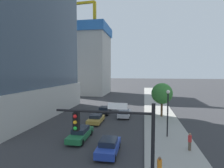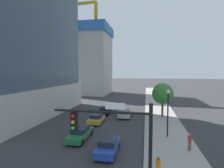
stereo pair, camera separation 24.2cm
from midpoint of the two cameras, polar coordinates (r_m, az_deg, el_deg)
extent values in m
cube|color=#9E9B93|center=(27.79, 15.63, -12.40)|extent=(5.39, 120.00, 0.15)
cube|color=#B2AFA8|center=(39.51, -32.13, -4.29)|extent=(22.05, 25.19, 5.15)
cube|color=#B2AFA8|center=(64.59, -8.51, 7.43)|extent=(15.55, 14.35, 23.56)
cube|color=#2D6BB7|center=(66.02, -8.61, 16.37)|extent=(16.48, 15.21, 3.00)
cube|color=gold|center=(59.41, -5.55, 10.85)|extent=(0.90, 0.90, 29.95)
cube|color=gold|center=(64.77, -10.21, 23.88)|extent=(10.04, 1.45, 0.70)
cylinder|color=black|center=(10.73, 12.08, -22.00)|extent=(0.20, 0.20, 6.01)
cylinder|color=black|center=(10.19, -3.62, -8.79)|extent=(5.52, 0.14, 0.14)
cube|color=black|center=(10.81, -11.87, -11.53)|extent=(0.32, 0.36, 1.05)
sphere|color=red|center=(10.56, -12.29, -10.01)|extent=(0.22, 0.22, 0.22)
sphere|color=orange|center=(10.64, -12.26, -11.78)|extent=(0.22, 0.22, 0.22)
sphere|color=green|center=(10.74, -12.23, -13.53)|extent=(0.22, 0.22, 0.22)
cube|color=white|center=(9.96, 1.04, -7.02)|extent=(1.10, 0.04, 0.36)
cylinder|color=black|center=(22.42, 16.90, -9.39)|extent=(0.16, 0.16, 5.15)
sphere|color=silver|center=(21.95, 17.04, -2.37)|extent=(0.44, 0.44, 0.44)
cylinder|color=brown|center=(32.27, 15.24, -7.58)|extent=(0.36, 0.36, 2.61)
sphere|color=#387F33|center=(31.86, 15.33, -2.91)|extent=(3.57, 3.57, 3.57)
cube|color=#B7B7BC|center=(31.57, 3.76, -9.24)|extent=(1.93, 4.63, 0.66)
cube|color=#19212D|center=(30.51, 3.56, -8.61)|extent=(1.62, 2.29, 0.48)
cylinder|color=black|center=(33.26, 2.59, -9.05)|extent=(0.22, 0.69, 0.69)
cylinder|color=black|center=(33.08, 5.54, -9.14)|extent=(0.22, 0.69, 0.69)
cylinder|color=black|center=(30.23, 1.79, -10.38)|extent=(0.22, 0.69, 0.69)
cylinder|color=black|center=(30.04, 5.05, -10.49)|extent=(0.22, 0.69, 0.69)
cube|color=#233D9E|center=(18.20, -1.52, -19.42)|extent=(1.82, 4.16, 0.67)
cube|color=#19212D|center=(17.96, -1.54, -17.71)|extent=(1.53, 2.01, 0.51)
cylinder|color=black|center=(19.75, -3.05, -18.40)|extent=(0.22, 0.65, 0.65)
cylinder|color=black|center=(19.47, 1.81, -18.73)|extent=(0.22, 0.65, 0.65)
cylinder|color=black|center=(17.25, -5.36, -21.88)|extent=(0.22, 0.65, 0.65)
cylinder|color=black|center=(16.93, 0.31, -22.38)|extent=(0.22, 0.65, 0.65)
cube|color=#1E6638|center=(21.85, -10.30, -15.48)|extent=(1.76, 4.77, 0.60)
cube|color=#19212D|center=(21.75, -10.23, -14.00)|extent=(1.48, 2.29, 0.53)
cylinder|color=black|center=(23.62, -10.70, -14.62)|extent=(0.22, 0.67, 0.67)
cylinder|color=black|center=(23.14, -6.98, -14.98)|extent=(0.22, 0.67, 0.67)
cylinder|color=black|center=(20.81, -14.02, -17.29)|extent=(0.22, 0.67, 0.67)
cylinder|color=black|center=(20.26, -9.82, -17.83)|extent=(0.22, 0.67, 0.67)
cube|color=#AD8938|center=(28.06, -5.35, -11.13)|extent=(1.90, 4.17, 0.57)
cube|color=#19212D|center=(27.94, -5.35, -10.07)|extent=(1.60, 1.88, 0.49)
cylinder|color=black|center=(29.66, -6.19, -10.77)|extent=(0.22, 0.61, 0.61)
cylinder|color=black|center=(29.25, -2.98, -10.97)|extent=(0.22, 0.61, 0.61)
cylinder|color=black|center=(27.05, -7.92, -12.25)|extent=(0.22, 0.61, 0.61)
cylinder|color=black|center=(26.59, -4.40, -12.50)|extent=(0.22, 0.61, 0.61)
cube|color=black|center=(33.71, -2.60, -8.51)|extent=(1.94, 4.05, 0.60)
cube|color=#19212D|center=(33.42, -2.67, -7.62)|extent=(1.63, 1.88, 0.54)
cylinder|color=black|center=(35.26, -3.47, -8.37)|extent=(0.22, 0.61, 0.61)
cylinder|color=black|center=(34.91, -0.71, -8.49)|extent=(0.22, 0.61, 0.61)
cylinder|color=black|center=(32.66, -4.62, -9.38)|extent=(0.22, 0.61, 0.61)
cylinder|color=black|center=(32.28, -1.64, -9.53)|extent=(0.22, 0.61, 0.61)
cylinder|color=orange|center=(14.47, 14.31, -23.27)|extent=(0.34, 0.34, 0.61)
sphere|color=brown|center=(14.28, 14.35, -21.80)|extent=(0.21, 0.21, 0.21)
cylinder|color=brown|center=(20.02, 23.03, -17.62)|extent=(0.28, 0.28, 0.85)
cylinder|color=red|center=(19.76, 23.10, -15.60)|extent=(0.34, 0.34, 0.65)
sphere|color=#997051|center=(19.62, 23.13, -14.38)|extent=(0.23, 0.23, 0.23)
camera|label=1|loc=(0.12, -90.32, -0.02)|focal=28.88mm
camera|label=2|loc=(0.12, 89.68, 0.02)|focal=28.88mm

